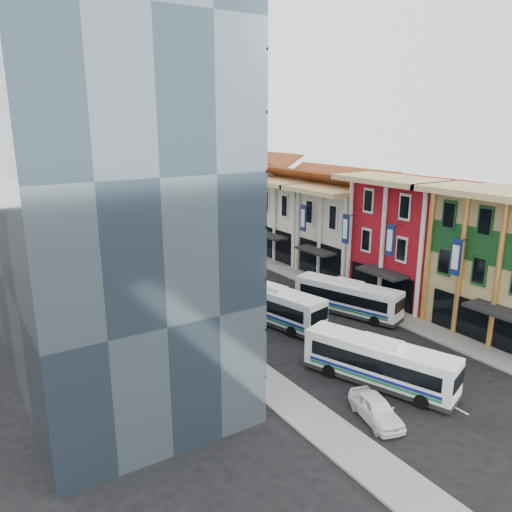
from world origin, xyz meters
TOP-DOWN VIEW (x-y plane):
  - ground at (0.00, 0.00)m, footprint 200.00×200.00m
  - sidewalk_right at (8.50, 22.00)m, footprint 3.00×90.00m
  - sidewalk_left at (-8.50, 22.00)m, footprint 3.00×90.00m
  - shophouse_red at (14.00, 17.00)m, footprint 8.00×10.00m
  - shophouse_cream_near at (14.00, 26.50)m, footprint 8.00×9.00m
  - shophouse_cream_mid at (14.00, 35.50)m, footprint 8.00×9.00m
  - shophouse_cream_far at (14.00, 46.00)m, footprint 8.00×12.00m
  - office_tower at (-17.00, 19.00)m, footprint 12.00×26.00m
  - office_block_far at (-16.00, 42.00)m, footprint 10.00×18.00m
  - bus_left_near at (-2.00, 5.62)m, footprint 5.98×10.76m
  - bus_left_far at (-2.00, 18.85)m, footprint 5.01×11.32m
  - bus_right at (5.17, 16.62)m, footprint 5.72×10.51m
  - sedan_left at (-5.27, 2.60)m, footprint 2.88×4.78m

SIDE VIEW (x-z plane):
  - ground at x=0.00m, z-range 0.00..0.00m
  - sidewalk_right at x=8.50m, z-range 0.00..0.15m
  - sidewalk_left at x=-8.50m, z-range 0.00..0.15m
  - sedan_left at x=-5.27m, z-range 0.00..1.52m
  - bus_right at x=5.17m, z-range 0.00..3.30m
  - bus_left_near at x=-2.00m, z-range 0.00..3.39m
  - bus_left_far at x=-2.00m, z-range 0.00..3.53m
  - shophouse_cream_near at x=14.00m, z-range 0.00..10.00m
  - shophouse_cream_mid at x=14.00m, z-range 0.00..10.00m
  - shophouse_cream_far at x=14.00m, z-range 0.00..11.00m
  - shophouse_red at x=14.00m, z-range 0.00..12.00m
  - office_block_far at x=-16.00m, z-range 0.00..14.00m
  - office_tower at x=-17.00m, z-range 0.00..30.00m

